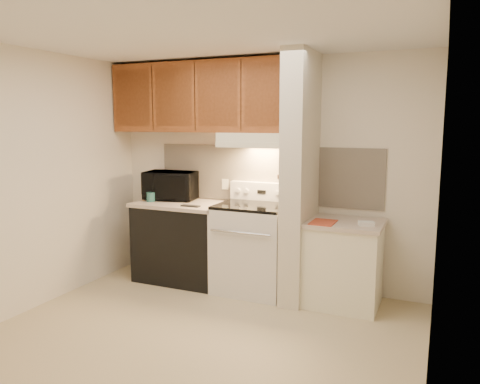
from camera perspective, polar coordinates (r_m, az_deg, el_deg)
The scene contains 50 objects.
floor at distance 4.23m, azimuth -4.55°, elevation -16.86°, with size 3.60×3.60×0.00m, color #CAB68C.
ceiling at distance 3.89m, azimuth -5.01°, elevation 18.69°, with size 3.60×3.60×0.00m, color white.
wall_back at distance 5.22m, azimuth 3.05°, elevation 2.34°, with size 3.60×0.02×2.50m, color #EFE4CD.
wall_left at distance 4.97m, azimuth -23.36°, elevation 1.33°, with size 0.02×3.00×2.50m, color #EFE4CD.
wall_right at distance 3.41m, azimuth 22.92°, elevation -1.65°, with size 0.02×3.00×2.50m, color #EFE4CD.
backsplash at distance 5.21m, azimuth 3.01°, elevation 2.16°, with size 2.60×0.02×0.63m, color beige.
range_body at distance 5.06m, azimuth 1.60°, elevation -6.99°, with size 0.76×0.65×0.92m, color silver.
oven_window at distance 4.76m, azimuth 0.16°, elevation -7.46°, with size 0.50×0.01×0.30m, color black.
oven_handle at distance 4.67m, azimuth -0.02°, elevation -4.99°, with size 0.02×0.02×0.65m, color silver.
cooktop at distance 4.95m, azimuth 1.62°, elevation -1.68°, with size 0.74×0.64×0.03m, color black.
range_backguard at distance 5.19m, azimuth 2.80°, elevation 0.08°, with size 0.76×0.08×0.20m, color silver.
range_display at distance 5.15m, azimuth 2.64°, elevation 0.01°, with size 0.10×0.01×0.04m, color black.
range_knob_left_outer at distance 5.26m, azimuth -0.22°, elevation 0.19°, with size 0.05×0.05×0.02m, color silver.
range_knob_left_inner at distance 5.22m, azimuth 0.78°, elevation 0.13°, with size 0.05×0.05×0.02m, color silver.
range_knob_right_inner at distance 5.09m, azimuth 4.52°, elevation -0.11°, with size 0.05×0.05×0.02m, color silver.
range_knob_right_outer at distance 5.06m, azimuth 5.59°, elevation -0.18°, with size 0.05×0.05×0.02m, color silver.
dishwasher_front at distance 5.45m, azimuth -7.02°, elevation -6.18°, with size 1.00×0.63×0.87m, color black.
left_countertop at distance 5.35m, azimuth -7.11°, elevation -1.46°, with size 1.04×0.67×0.04m, color beige.
spoon_rest at distance 5.06m, azimuth -6.06°, elevation -1.70°, with size 0.21×0.07×0.01m, color black.
teal_jar at distance 5.44m, azimuth -10.83°, elevation -0.60°, with size 0.10×0.10×0.11m, color #265E59.
outlet at distance 5.40m, azimuth -1.82°, elevation 0.95°, with size 0.08×0.01×0.12m, color white.
microwave at distance 5.56m, azimuth -8.36°, elevation 0.81°, with size 0.60×0.40×0.33m, color black.
partition_pillar at distance 4.73m, azimuth 7.35°, elevation 1.63°, with size 0.22×0.70×2.50m, color beige.
pillar_trim at distance 4.76m, azimuth 6.02°, elevation 2.30°, with size 0.01×0.70×0.04m, color brown.
knife_strip at distance 4.71m, azimuth 5.77°, elevation 2.49°, with size 0.02×0.42×0.04m, color black.
knife_blade_a at distance 4.59m, azimuth 5.04°, elevation 1.08°, with size 0.01×0.04×0.16m, color silver.
knife_handle_a at distance 4.57m, azimuth 5.06°, elevation 2.94°, with size 0.02×0.02×0.10m, color black.
knife_blade_b at distance 4.64m, azimuth 5.27°, elevation 1.04°, with size 0.01×0.04×0.18m, color silver.
knife_handle_b at distance 4.63m, azimuth 5.30°, elevation 3.00°, with size 0.02×0.02×0.10m, color black.
knife_blade_c at distance 4.73m, azimuth 5.59°, elevation 1.04°, with size 0.01×0.04×0.20m, color silver.
knife_handle_c at distance 4.72m, azimuth 5.67°, elevation 3.11°, with size 0.02×0.02×0.10m, color black.
knife_blade_d at distance 4.81m, azimuth 5.93°, elevation 1.41°, with size 0.01×0.04×0.16m, color silver.
knife_handle_d at distance 4.80m, azimuth 5.99°, elevation 3.19°, with size 0.02×0.02×0.10m, color black.
knife_blade_e at distance 4.88m, azimuth 6.19°, elevation 1.39°, with size 0.01×0.04×0.18m, color silver.
knife_handle_e at distance 4.85m, azimuth 6.19°, elevation 3.25°, with size 0.02×0.02×0.10m, color black.
oven_mitt at distance 4.94m, azimuth 6.43°, elevation 1.39°, with size 0.03×0.11×0.26m, color slate.
right_cab_base at distance 4.80m, azimuth 12.49°, elevation -8.71°, with size 0.70×0.60×0.81m, color white.
right_countertop at distance 4.70m, azimuth 12.66°, elevation -3.75°, with size 0.74×0.64×0.04m, color beige.
red_folder at distance 4.59m, azimuth 10.10°, elevation -3.66°, with size 0.22×0.31×0.01m, color #B23F26.
white_box at distance 4.56m, azimuth 15.15°, elevation -3.72°, with size 0.14×0.09×0.04m, color white.
range_hood at distance 4.99m, azimuth 2.20°, elevation 6.37°, with size 0.78×0.44×0.15m, color white.
hood_lip at distance 4.80m, azimuth 1.27°, elevation 5.75°, with size 0.78×0.04×0.06m, color white.
upper_cabinets at distance 5.33m, azimuth -4.66°, elevation 11.44°, with size 2.18×0.33×0.77m, color brown.
cab_door_a at distance 5.63m, azimuth -12.95°, elevation 11.09°, with size 0.46×0.01×0.63m, color brown.
cab_gap_a at distance 5.47m, azimuth -10.62°, elevation 11.24°, with size 0.01×0.01×0.73m, color black.
cab_door_b at distance 5.32m, azimuth -8.13°, elevation 11.38°, with size 0.46×0.01×0.63m, color brown.
cab_gap_b at distance 5.18m, azimuth -5.52°, elevation 11.50°, with size 0.01×0.01×0.73m, color black.
cab_door_c at distance 5.06m, azimuth -2.76°, elevation 11.61°, with size 0.46×0.01×0.63m, color brown.
cab_gap_c at distance 4.94m, azimuth 0.13°, elevation 11.69°, with size 0.01×0.01×0.73m, color black.
cab_door_d at distance 4.84m, azimuth 3.16°, elevation 11.74°, with size 0.46×0.01×0.63m, color brown.
Camera 1 is at (1.82, -3.36, 1.81)m, focal length 35.00 mm.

